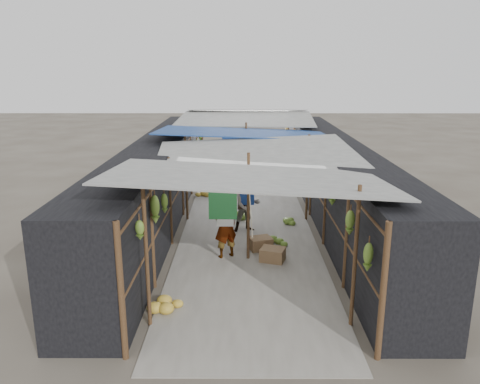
{
  "coord_description": "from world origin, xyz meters",
  "views": [
    {
      "loc": [
        -0.16,
        -7.49,
        4.48
      ],
      "look_at": [
        -0.2,
        4.58,
        1.25
      ],
      "focal_mm": 35.0,
      "sensor_mm": 36.0,
      "label": 1
    }
  ],
  "objects_px": {
    "black_basin": "(287,177)",
    "vendor_elderly": "(225,226)",
    "vendor_seated": "(269,180)",
    "shopper_blue": "(247,205)",
    "crate_near": "(260,244)"
  },
  "relations": [
    {
      "from": "vendor_elderly",
      "to": "shopper_blue",
      "type": "relative_size",
      "value": 1.04
    },
    {
      "from": "black_basin",
      "to": "vendor_elderly",
      "type": "distance_m",
      "value": 8.48
    },
    {
      "from": "black_basin",
      "to": "vendor_elderly",
      "type": "bearing_deg",
      "value": -105.42
    },
    {
      "from": "vendor_elderly",
      "to": "vendor_seated",
      "type": "height_order",
      "value": "vendor_elderly"
    },
    {
      "from": "shopper_blue",
      "to": "black_basin",
      "type": "bearing_deg",
      "value": 59.11
    },
    {
      "from": "black_basin",
      "to": "vendor_elderly",
      "type": "relative_size",
      "value": 0.42
    },
    {
      "from": "black_basin",
      "to": "vendor_elderly",
      "type": "height_order",
      "value": "vendor_elderly"
    },
    {
      "from": "black_basin",
      "to": "vendor_seated",
      "type": "height_order",
      "value": "vendor_seated"
    },
    {
      "from": "black_basin",
      "to": "shopper_blue",
      "type": "relative_size",
      "value": 0.43
    },
    {
      "from": "crate_near",
      "to": "shopper_blue",
      "type": "height_order",
      "value": "shopper_blue"
    },
    {
      "from": "shopper_blue",
      "to": "vendor_seated",
      "type": "xyz_separation_m",
      "value": [
        0.86,
        4.09,
        -0.26
      ]
    },
    {
      "from": "vendor_elderly",
      "to": "vendor_seated",
      "type": "distance_m",
      "value": 6.15
    },
    {
      "from": "black_basin",
      "to": "shopper_blue",
      "type": "distance_m",
      "value": 6.52
    },
    {
      "from": "black_basin",
      "to": "vendor_seated",
      "type": "bearing_deg",
      "value": -111.41
    },
    {
      "from": "crate_near",
      "to": "shopper_blue",
      "type": "distance_m",
      "value": 1.56
    }
  ]
}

